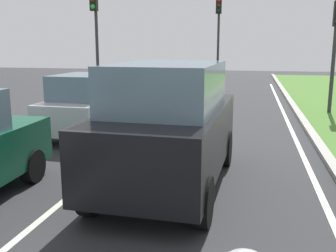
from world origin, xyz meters
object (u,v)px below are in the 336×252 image
traffic_light_near_right (336,34)px  traffic_light_overhead_left (95,24)px  car_suv_ahead (169,125)px  car_hatchback_far (89,105)px  traffic_light_far_median (218,26)px

traffic_light_near_right → traffic_light_overhead_left: size_ratio=0.87×
car_suv_ahead → traffic_light_overhead_left: bearing=120.5°
traffic_light_near_right → traffic_light_overhead_left: 10.10m
car_hatchback_far → traffic_light_overhead_left: 7.59m
car_suv_ahead → car_hatchback_far: bearing=132.7°
car_hatchback_far → traffic_light_overhead_left: bearing=112.0°
traffic_light_near_right → traffic_light_far_median: 9.38m
traffic_light_overhead_left → traffic_light_near_right: bearing=-8.8°
car_suv_ahead → traffic_light_near_right: 10.01m
car_hatchback_far → traffic_light_far_median: 13.61m
traffic_light_near_right → traffic_light_overhead_left: (-9.97, 1.54, 0.53)m
car_hatchback_far → traffic_light_far_median: bearing=80.8°
car_hatchback_far → traffic_light_near_right: (7.52, 5.15, 2.10)m
traffic_light_overhead_left → car_suv_ahead: bearing=-61.6°
traffic_light_overhead_left → traffic_light_far_median: bearing=51.9°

